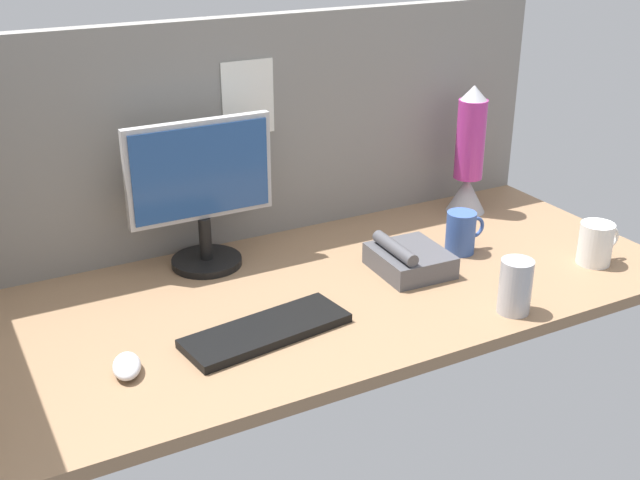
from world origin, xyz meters
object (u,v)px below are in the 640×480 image
object	(u,v)px
lava_lamp	(469,160)
desk_phone	(409,259)
mug_steel	(515,286)
mouse	(127,366)
monitor	(201,189)
keyboard	(266,331)
mug_ceramic_blue	(460,232)
mug_ceramic_white	(596,243)

from	to	relation	value
lava_lamp	desk_phone	world-z (taller)	lava_lamp
lava_lamp	mug_steel	bearing A→B (deg)	-117.84
lava_lamp	mouse	bearing A→B (deg)	-161.22
desk_phone	monitor	bearing A→B (deg)	147.07
monitor	mouse	distance (cm)	55.13
keyboard	mouse	distance (cm)	30.76
mug_ceramic_blue	desk_phone	world-z (taller)	mug_ceramic_blue
keyboard	mouse	world-z (taller)	mouse
desk_phone	mug_steel	bearing A→B (deg)	-72.60
lava_lamp	desk_phone	bearing A→B (deg)	-145.56
mouse	mug_ceramic_white	world-z (taller)	mug_ceramic_white
mug_ceramic_blue	mug_ceramic_white	bearing A→B (deg)	-40.54
mouse	desk_phone	xyz separation A→B (cm)	(75.63, 12.46, 1.49)
keyboard	mug_ceramic_white	size ratio (longest dim) A/B	3.00
monitor	keyboard	world-z (taller)	monitor
keyboard	mug_steel	world-z (taller)	mug_steel
mouse	desk_phone	distance (cm)	76.66
mug_steel	mug_ceramic_white	xyz separation A→B (cm)	(35.71, 10.29, -0.90)
mug_ceramic_white	mouse	bearing A→B (deg)	177.00
keyboard	desk_phone	distance (cm)	46.47
mug_ceramic_white	lava_lamp	size ratio (longest dim) A/B	0.32
keyboard	mug_ceramic_white	distance (cm)	90.08
monitor	mug_ceramic_white	size ratio (longest dim) A/B	3.07
mouse	mug_ceramic_blue	bearing A→B (deg)	24.25
mug_ceramic_white	desk_phone	distance (cm)	48.65
mug_steel	mug_ceramic_blue	distance (cm)	34.02
keyboard	mug_ceramic_white	bearing A→B (deg)	-11.84
mouse	lava_lamp	xyz separation A→B (cm)	(113.98, 38.76, 14.27)
keyboard	mug_steel	bearing A→B (deg)	-25.12
keyboard	mug_ceramic_blue	distance (cm)	65.58
mug_ceramic_white	monitor	bearing A→B (deg)	152.00
keyboard	mug_ceramic_white	xyz separation A→B (cm)	(89.70, -6.94, 4.51)
monitor	keyboard	bearing A→B (deg)	-91.91
mug_steel	keyboard	bearing A→B (deg)	162.30
lava_lamp	monitor	bearing A→B (deg)	178.67
mug_ceramic_white	desk_phone	size ratio (longest dim) A/B	0.62
lava_lamp	desk_phone	distance (cm)	48.22
mug_ceramic_white	mug_steel	bearing A→B (deg)	-163.93
mouse	keyboard	bearing A→B (deg)	15.76
keyboard	desk_phone	world-z (taller)	desk_phone
monitor	keyboard	size ratio (longest dim) A/B	1.02
mug_ceramic_blue	monitor	bearing A→B (deg)	158.40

